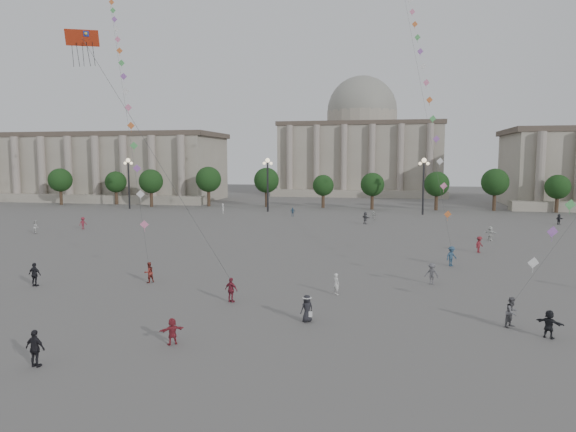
# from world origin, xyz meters

# --- Properties ---
(ground) EXTENTS (360.00, 360.00, 0.00)m
(ground) POSITION_xyz_m (0.00, 0.00, 0.00)
(ground) COLOR #575552
(ground) RESTS_ON ground
(hall_west) EXTENTS (84.00, 26.22, 17.20)m
(hall_west) POSITION_xyz_m (-75.00, 93.89, 8.43)
(hall_west) COLOR gray
(hall_west) RESTS_ON ground
(hall_central) EXTENTS (48.30, 34.30, 35.50)m
(hall_central) POSITION_xyz_m (0.00, 129.22, 14.23)
(hall_central) COLOR gray
(hall_central) RESTS_ON ground
(tree_row) EXTENTS (137.12, 5.12, 8.00)m
(tree_row) POSITION_xyz_m (0.00, 78.00, 5.39)
(tree_row) COLOR #39281C
(tree_row) RESTS_ON ground
(lamp_post_far_west) EXTENTS (2.00, 0.90, 10.65)m
(lamp_post_far_west) POSITION_xyz_m (-45.00, 70.00, 7.35)
(lamp_post_far_west) COLOR #262628
(lamp_post_far_west) RESTS_ON ground
(lamp_post_mid_west) EXTENTS (2.00, 0.90, 10.65)m
(lamp_post_mid_west) POSITION_xyz_m (-15.00, 70.00, 7.35)
(lamp_post_mid_west) COLOR #262628
(lamp_post_mid_west) RESTS_ON ground
(lamp_post_mid_east) EXTENTS (2.00, 0.90, 10.65)m
(lamp_post_mid_east) POSITION_xyz_m (15.00, 70.00, 7.35)
(lamp_post_mid_east) COLOR #262628
(lamp_post_mid_east) RESTS_ON ground
(person_crowd_0) EXTENTS (1.04, 0.72, 1.64)m
(person_crowd_0) POSITION_xyz_m (-8.56, 62.58, 0.82)
(person_crowd_0) COLOR #385D7F
(person_crowd_0) RESTS_ON ground
(person_crowd_1) EXTENTS (1.11, 1.11, 1.82)m
(person_crowd_1) POSITION_xyz_m (-39.74, 33.78, 0.91)
(person_crowd_1) COLOR silver
(person_crowd_1) RESTS_ON ground
(person_crowd_2) EXTENTS (1.17, 1.35, 1.81)m
(person_crowd_2) POSITION_xyz_m (-35.86, 39.12, 0.91)
(person_crowd_2) COLOR maroon
(person_crowd_2) RESTS_ON ground
(person_crowd_3) EXTENTS (1.55, 1.27, 1.66)m
(person_crowd_3) POSITION_xyz_m (18.04, 1.94, 0.83)
(person_crowd_3) COLOR black
(person_crowd_3) RESTS_ON ground
(person_crowd_4) EXTENTS (1.52, 1.02, 1.57)m
(person_crowd_4) POSITION_xyz_m (6.19, 59.36, 0.78)
(person_crowd_4) COLOR beige
(person_crowd_4) RESTS_ON ground
(person_crowd_6) EXTENTS (1.31, 1.01, 1.78)m
(person_crowd_6) POSITION_xyz_m (12.40, 13.98, 0.89)
(person_crowd_6) COLOR #57575B
(person_crowd_6) RESTS_ON ground
(person_crowd_7) EXTENTS (1.66, 1.54, 1.86)m
(person_crowd_7) POSITION_xyz_m (21.56, 39.41, 0.93)
(person_crowd_7) COLOR silver
(person_crowd_7) RESTS_ON ground
(person_crowd_8) EXTENTS (1.29, 1.33, 1.82)m
(person_crowd_8) POSITION_xyz_m (18.74, 30.16, 0.91)
(person_crowd_8) COLOR maroon
(person_crowd_8) RESTS_ON ground
(person_crowd_9) EXTENTS (1.53, 1.32, 1.67)m
(person_crowd_9) POSITION_xyz_m (35.50, 59.14, 0.83)
(person_crowd_9) COLOR black
(person_crowd_9) RESTS_ON ground
(person_crowd_10) EXTENTS (0.75, 0.83, 1.90)m
(person_crowd_10) POSITION_xyz_m (-22.74, 65.18, 0.95)
(person_crowd_10) COLOR white
(person_crowd_10) RESTS_ON ground
(person_crowd_12) EXTENTS (1.62, 1.73, 1.94)m
(person_crowd_12) POSITION_xyz_m (5.07, 53.83, 0.97)
(person_crowd_12) COLOR #59585D
(person_crowd_12) RESTS_ON ground
(person_crowd_13) EXTENTS (0.71, 0.70, 1.65)m
(person_crowd_13) POSITION_xyz_m (4.98, 9.21, 0.83)
(person_crowd_13) COLOR silver
(person_crowd_13) RESTS_ON ground
(tourist_0) EXTENTS (1.14, 0.75, 1.81)m
(tourist_0) POSITION_xyz_m (-2.24, 5.57, 0.90)
(tourist_0) COLOR maroon
(tourist_0) RESTS_ON ground
(tourist_1) EXTENTS (1.15, 0.58, 1.90)m
(tourist_1) POSITION_xyz_m (-8.23, -7.53, 0.95)
(tourist_1) COLOR black
(tourist_1) RESTS_ON ground
(tourist_2) EXTENTS (1.37, 1.22, 1.51)m
(tourist_2) POSITION_xyz_m (-2.88, -3.26, 0.75)
(tourist_2) COLOR maroon
(tourist_2) RESTS_ON ground
(tourist_4) EXTENTS (1.17, 0.57, 1.93)m
(tourist_4) POSITION_xyz_m (-19.37, 6.98, 0.97)
(tourist_4) COLOR black
(tourist_4) RESTS_ON ground
(kite_flyer_0) EXTENTS (1.02, 1.07, 1.73)m
(kite_flyer_0) POSITION_xyz_m (-10.84, 9.98, 0.87)
(kite_flyer_0) COLOR maroon
(kite_flyer_0) RESTS_ON ground
(kite_flyer_1) EXTENTS (1.42, 1.36, 1.94)m
(kite_flyer_1) POSITION_xyz_m (14.86, 21.96, 0.97)
(kite_flyer_1) COLOR #2C4863
(kite_flyer_1) RESTS_ON ground
(kite_flyer_2) EXTENTS (1.15, 1.14, 1.87)m
(kite_flyer_2) POSITION_xyz_m (16.39, 3.64, 0.94)
(kite_flyer_2) COLOR #5A5A5E
(kite_flyer_2) RESTS_ON ground
(hat_person) EXTENTS (1.00, 0.97, 1.74)m
(hat_person) POSITION_xyz_m (3.85, 2.18, 0.90)
(hat_person) COLOR black
(hat_person) RESTS_ON ground
(dragon_kite) EXTENTS (6.06, 1.63, 19.73)m
(dragon_kite) POSITION_xyz_m (-11.98, 3.72, 17.73)
(dragon_kite) COLOR #B62D13
(dragon_kite) RESTS_ON ground
(kite_train_west) EXTENTS (28.83, 43.40, 69.17)m
(kite_train_west) POSITION_xyz_m (-26.15, 33.51, 25.64)
(kite_train_west) COLOR #3F3F3F
(kite_train_west) RESTS_ON ground
(kite_train_mid) EXTENTS (8.30, 42.10, 69.82)m
(kite_train_mid) POSITION_xyz_m (10.80, 44.49, 31.47)
(kite_train_mid) COLOR #3F3F3F
(kite_train_mid) RESTS_ON ground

